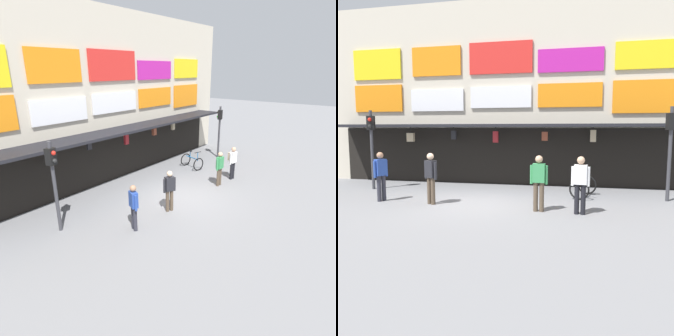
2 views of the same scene
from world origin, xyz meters
TOP-DOWN VIEW (x-y plane):
  - ground_plane at (0.00, 0.00)m, footprint 80.00×80.00m
  - shopfront at (-0.00, 4.57)m, footprint 18.00×2.60m
  - traffic_light_near at (-4.85, 1.69)m, footprint 0.33×0.35m
  - traffic_light_far at (6.36, 1.71)m, footprint 0.33×0.35m
  - bicycle_parked at (3.56, 1.81)m, footprint 1.00×1.31m
  - pedestrian_in_red at (-1.34, -0.41)m, footprint 0.49×0.35m
  - pedestrian_in_black at (2.21, -0.66)m, footprint 0.53×0.23m
  - pedestrian_in_blue at (-3.21, -0.31)m, footprint 0.35×0.49m
  - pedestrian_in_purple at (3.42, -0.73)m, footprint 0.53×0.38m

SIDE VIEW (x-z plane):
  - ground_plane at x=0.00m, z-range 0.00..0.00m
  - bicycle_parked at x=3.56m, z-range -0.13..0.92m
  - pedestrian_in_red at x=-1.34m, z-range 0.11..1.79m
  - pedestrian_in_black at x=2.21m, z-range 0.11..1.79m
  - pedestrian_in_blue at x=-3.21m, z-range 0.11..1.79m
  - pedestrian_in_purple at x=3.42m, z-range 0.14..1.82m
  - traffic_light_near at x=-4.85m, z-range 0.54..3.74m
  - traffic_light_far at x=6.36m, z-range 0.54..3.74m
  - shopfront at x=0.00m, z-range -0.04..7.96m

